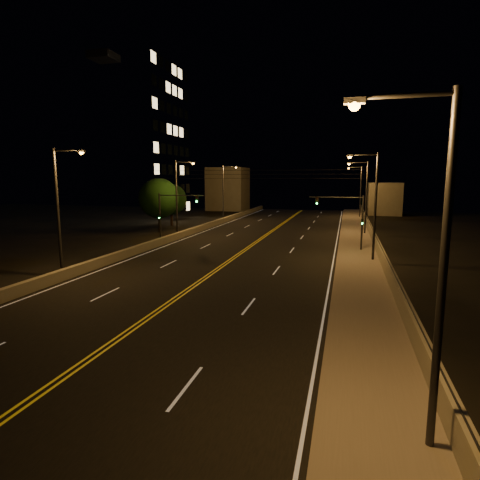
% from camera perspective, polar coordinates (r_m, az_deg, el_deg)
% --- Properties ---
extents(ground, '(160.00, 160.00, 0.00)m').
position_cam_1_polar(ground, '(15.64, -26.31, -18.85)').
color(ground, black).
rests_on(ground, ground).
extents(road, '(18.00, 120.00, 0.02)m').
position_cam_1_polar(road, '(32.47, -2.51, -3.68)').
color(road, black).
rests_on(road, ground).
extents(sidewalk, '(3.60, 120.00, 0.30)m').
position_cam_1_polar(sidewalk, '(31.04, 16.94, -4.38)').
color(sidewalk, slate).
rests_on(sidewalk, ground).
extents(curb, '(0.14, 120.00, 0.15)m').
position_cam_1_polar(curb, '(31.03, 13.48, -4.39)').
color(curb, slate).
rests_on(curb, ground).
extents(parapet_wall, '(0.30, 120.00, 1.00)m').
position_cam_1_polar(parapet_wall, '(31.01, 20.05, -3.32)').
color(parapet_wall, gray).
rests_on(parapet_wall, sidewalk).
extents(jersey_barrier, '(0.45, 120.00, 0.77)m').
position_cam_1_polar(jersey_barrier, '(36.25, -16.75, -2.14)').
color(jersey_barrier, gray).
rests_on(jersey_barrier, ground).
extents(distant_building_right, '(6.00, 10.00, 6.16)m').
position_cam_1_polar(distant_building_right, '(84.26, 19.74, 5.61)').
color(distant_building_right, gray).
rests_on(distant_building_right, ground).
extents(distant_building_left, '(8.00, 8.00, 9.29)m').
position_cam_1_polar(distant_building_left, '(89.34, -1.71, 7.27)').
color(distant_building_left, gray).
rests_on(distant_building_left, ground).
extents(parapet_rail, '(0.06, 120.00, 0.06)m').
position_cam_1_polar(parapet_rail, '(30.91, 20.10, -2.36)').
color(parapet_rail, black).
rests_on(parapet_rail, parapet_wall).
extents(lane_markings, '(17.32, 116.00, 0.00)m').
position_cam_1_polar(lane_markings, '(32.40, -2.55, -3.69)').
color(lane_markings, silver).
rests_on(lane_markings, road).
extents(streetlight_0, '(2.55, 0.28, 9.05)m').
position_cam_1_polar(streetlight_0, '(10.58, 25.60, -1.82)').
color(streetlight_0, '#2D2D33').
rests_on(streetlight_0, ground).
extents(streetlight_1, '(2.55, 0.28, 9.05)m').
position_cam_1_polar(streetlight_1, '(34.67, 18.28, 5.40)').
color(streetlight_1, '#2D2D33').
rests_on(streetlight_1, ground).
extents(streetlight_2, '(2.55, 0.28, 9.05)m').
position_cam_1_polar(streetlight_2, '(51.35, 17.24, 6.41)').
color(streetlight_2, '#2D2D33').
rests_on(streetlight_2, ground).
extents(streetlight_3, '(2.55, 0.28, 9.05)m').
position_cam_1_polar(streetlight_3, '(73.37, 16.59, 7.04)').
color(streetlight_3, '#2D2D33').
rests_on(streetlight_3, ground).
extents(streetlight_4, '(2.55, 0.28, 9.05)m').
position_cam_1_polar(streetlight_4, '(30.93, -24.14, 4.71)').
color(streetlight_4, '#2D2D33').
rests_on(streetlight_4, ground).
extents(streetlight_5, '(2.55, 0.28, 9.05)m').
position_cam_1_polar(streetlight_5, '(48.63, -8.72, 6.59)').
color(streetlight_5, '#2D2D33').
rests_on(streetlight_5, ground).
extents(streetlight_6, '(2.55, 0.28, 9.05)m').
position_cam_1_polar(streetlight_6, '(66.24, -2.18, 7.24)').
color(streetlight_6, '#2D2D33').
rests_on(streetlight_6, ground).
extents(traffic_signal_right, '(5.11, 0.31, 5.42)m').
position_cam_1_polar(traffic_signal_right, '(39.33, 15.46, 3.33)').
color(traffic_signal_right, '#2D2D33').
rests_on(traffic_signal_right, ground).
extents(traffic_signal_left, '(5.11, 0.31, 5.42)m').
position_cam_1_polar(traffic_signal_left, '(43.35, -10.05, 3.99)').
color(traffic_signal_left, '#2D2D33').
rests_on(traffic_signal_left, ground).
extents(overhead_wires, '(22.00, 0.03, 0.83)m').
position_cam_1_polar(overhead_wires, '(40.86, 1.46, 9.32)').
color(overhead_wires, black).
extents(building_tower, '(24.00, 15.00, 27.49)m').
position_cam_1_polar(building_tower, '(73.83, -18.31, 13.15)').
color(building_tower, gray).
rests_on(building_tower, ground).
extents(tree_0, '(5.19, 5.19, 7.03)m').
position_cam_1_polar(tree_0, '(53.15, -11.45, 5.83)').
color(tree_0, black).
rests_on(tree_0, ground).
extents(tree_1, '(4.56, 4.56, 6.18)m').
position_cam_1_polar(tree_1, '(60.63, -9.77, 5.71)').
color(tree_1, black).
rests_on(tree_1, ground).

